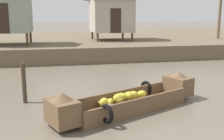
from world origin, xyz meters
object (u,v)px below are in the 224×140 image
stilt_house_left (5,10)px  stilt_house_mid_left (111,14)px  banana_boat (129,100)px  mooring_post (24,83)px

stilt_house_left → stilt_house_mid_left: size_ratio=1.03×
banana_boat → stilt_house_left: (-5.18, 11.31, 2.88)m
banana_boat → mooring_post: 3.50m
banana_boat → mooring_post: size_ratio=3.73×
banana_boat → mooring_post: mooring_post is taller
banana_boat → stilt_house_left: bearing=114.6°
stilt_house_left → mooring_post: 10.39m
stilt_house_left → stilt_house_mid_left: bearing=16.5°
stilt_house_mid_left → mooring_post: stilt_house_mid_left is taller
stilt_house_left → stilt_house_mid_left: stilt_house_left is taller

